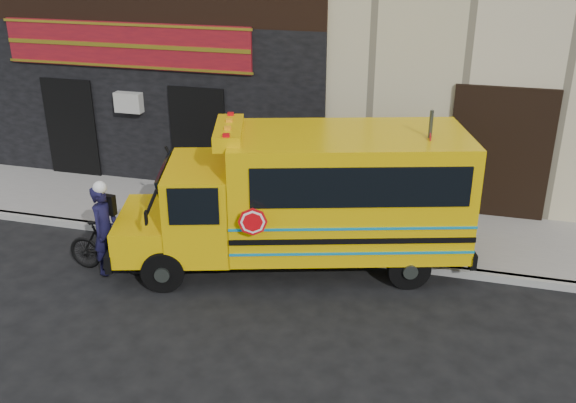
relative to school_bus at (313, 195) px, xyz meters
The scene contains 7 objects.
ground 2.81m from the school_bus, 100.82° to the right, with size 120.00×120.00×0.00m, color black.
curb 1.53m from the school_bus, 148.28° to the left, with size 40.00×0.20×0.15m, color gray.
sidewalk 2.32m from the school_bus, 104.06° to the left, with size 40.00×3.00×0.15m, color gray.
school_bus is the anchor object (origin of this frame).
sign_pole 2.15m from the school_bus, ahead, with size 0.07×0.29×3.26m.
bicycle 4.12m from the school_bus, 159.97° to the right, with size 0.50×1.76×1.06m, color black.
cyclist 4.07m from the school_bus, 159.49° to the right, with size 0.65×0.43×1.78m, color black.
Camera 1 is at (3.00, -8.89, 6.28)m, focal length 40.00 mm.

